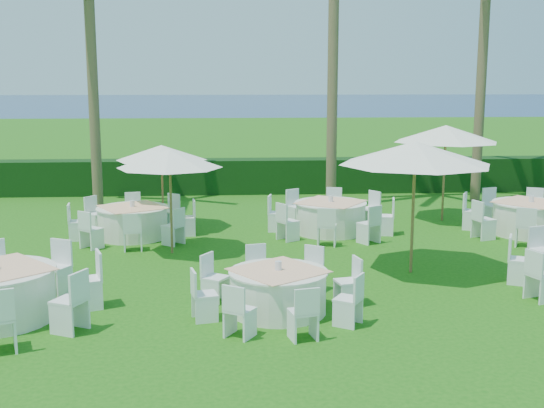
{
  "coord_description": "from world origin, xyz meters",
  "views": [
    {
      "loc": [
        -1.59,
        -11.96,
        3.98
      ],
      "look_at": [
        -0.64,
        2.64,
        1.3
      ],
      "focal_mm": 45.0,
      "sensor_mm": 36.0,
      "label": 1
    }
  ],
  "objects": [
    {
      "name": "ocean",
      "position": [
        0.0,
        102.0,
        0.0
      ],
      "size": [
        260.0,
        260.0,
        0.0
      ],
      "primitive_type": "plane",
      "color": "#081E51",
      "rests_on": "ground"
    },
    {
      "name": "umbrella_a",
      "position": [
        -2.91,
        3.55,
        2.21
      ],
      "size": [
        2.42,
        2.42,
        2.43
      ],
      "color": "brown",
      "rests_on": "ground"
    },
    {
      "name": "banquet_table_d",
      "position": [
        -4.03,
        5.21,
        0.42
      ],
      "size": [
        3.19,
        3.19,
        0.96
      ],
      "color": "white",
      "rests_on": "ground"
    },
    {
      "name": "palm_b",
      "position": [
        -5.67,
        9.37,
        4.28
      ],
      "size": [
        4.19,
        4.39,
        7.68
      ],
      "color": "brown",
      "rests_on": "ground"
    },
    {
      "name": "umbrella_c",
      "position": [
        -3.35,
        6.13,
        2.08
      ],
      "size": [
        2.4,
        2.4,
        2.27
      ],
      "color": "brown",
      "rests_on": "ground"
    },
    {
      "name": "palm_d",
      "position": [
        6.57,
        9.79,
        4.32
      ],
      "size": [
        4.27,
        4.36,
        7.76
      ],
      "color": "brown",
      "rests_on": "ground"
    },
    {
      "name": "banquet_table_f",
      "position": [
        6.24,
        4.91,
        0.45
      ],
      "size": [
        3.37,
        3.37,
        1.02
      ],
      "color": "white",
      "rests_on": "ground"
    },
    {
      "name": "umbrella_d",
      "position": [
        4.51,
        6.79,
        2.48
      ],
      "size": [
        2.94,
        2.94,
        2.72
      ],
      "color": "brown",
      "rests_on": "ground"
    },
    {
      "name": "umbrella_b",
      "position": [
        2.21,
        1.6,
        2.51
      ],
      "size": [
        3.14,
        3.14,
        2.75
      ],
      "color": "brown",
      "rests_on": "ground"
    },
    {
      "name": "ground",
      "position": [
        0.0,
        0.0,
        0.0
      ],
      "size": [
        120.0,
        120.0,
        0.0
      ],
      "primitive_type": "plane",
      "color": "#175A0F",
      "rests_on": "ground"
    },
    {
      "name": "hedge",
      "position": [
        0.0,
        12.0,
        0.6
      ],
      "size": [
        34.0,
        1.0,
        1.2
      ],
      "primitive_type": "cube",
      "color": "black",
      "rests_on": "ground"
    },
    {
      "name": "banquet_table_e",
      "position": [
        1.08,
        5.43,
        0.44
      ],
      "size": [
        3.3,
        3.3,
        0.99
      ],
      "color": "white",
      "rests_on": "ground"
    },
    {
      "name": "banquet_table_b",
      "position": [
        -0.75,
        -0.7,
        0.4
      ],
      "size": [
        3.0,
        3.0,
        0.91
      ],
      "color": "white",
      "rests_on": "ground"
    }
  ]
}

